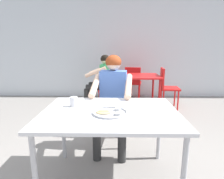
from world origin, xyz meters
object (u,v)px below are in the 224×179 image
(drinking_cup, at_px, (74,101))
(thali_tray, at_px, (110,112))
(table_background_red, at_px, (137,79))
(chair_foreground, at_px, (114,106))
(diner_foreground, at_px, (113,94))
(chair_red_right, at_px, (166,85))
(chair_red_left, at_px, (110,87))
(chair_red_far, at_px, (133,81))
(table_foreground, at_px, (110,118))
(patron_background, at_px, (101,76))

(drinking_cup, bearing_deg, thali_tray, -28.24)
(drinking_cup, xyz_separation_m, table_background_red, (0.90, 2.28, -0.16))
(thali_tray, distance_m, drinking_cup, 0.42)
(drinking_cup, bearing_deg, chair_foreground, 62.01)
(drinking_cup, height_order, diner_foreground, diner_foreground)
(thali_tray, bearing_deg, table_background_red, 77.84)
(table_background_red, height_order, chair_red_right, chair_red_right)
(thali_tray, xyz_separation_m, chair_red_left, (-0.06, 2.44, -0.28))
(drinking_cup, relative_size, table_background_red, 0.10)
(chair_red_far, bearing_deg, chair_red_left, -128.29)
(table_foreground, xyz_separation_m, chair_red_far, (0.50, 3.09, -0.19))
(thali_tray, bearing_deg, diner_foreground, 88.87)
(chair_red_right, bearing_deg, chair_foreground, -126.86)
(diner_foreground, xyz_separation_m, chair_red_far, (0.49, 2.42, -0.25))
(table_background_red, xyz_separation_m, patron_background, (-0.79, 0.01, 0.06))
(table_foreground, xyz_separation_m, chair_red_left, (-0.06, 2.38, -0.21))
(chair_foreground, relative_size, chair_red_left, 1.08)
(thali_tray, height_order, patron_background, patron_background)
(drinking_cup, height_order, chair_red_right, chair_red_right)
(table_foreground, distance_m, drinking_cup, 0.41)
(table_background_red, relative_size, chair_red_left, 1.18)
(diner_foreground, bearing_deg, table_background_red, 73.46)
(chair_red_left, bearing_deg, thali_tray, -88.60)
(chair_red_right, bearing_deg, chair_red_far, 134.65)
(table_foreground, xyz_separation_m, drinking_cup, (-0.37, 0.13, 0.12))
(chair_red_right, bearing_deg, drinking_cup, -124.12)
(drinking_cup, relative_size, chair_red_far, 0.12)
(patron_background, bearing_deg, thali_tray, -83.99)
(thali_tray, distance_m, table_background_red, 2.53)
(chair_red_far, xyz_separation_m, patron_background, (-0.76, -0.67, 0.21))
(table_foreground, xyz_separation_m, patron_background, (-0.26, 2.42, 0.02))
(chair_foreground, bearing_deg, drinking_cup, -117.99)
(chair_foreground, bearing_deg, chair_red_left, 93.57)
(table_background_red, relative_size, chair_red_right, 1.07)
(thali_tray, xyz_separation_m, chair_foreground, (0.03, 0.95, -0.25))
(chair_foreground, relative_size, table_background_red, 0.91)
(table_background_red, bearing_deg, chair_red_left, -176.71)
(patron_background, bearing_deg, chair_red_left, -11.54)
(table_foreground, distance_m, chair_foreground, 0.90)
(table_background_red, bearing_deg, diner_foreground, -106.54)
(thali_tray, height_order, table_background_red, thali_tray)
(table_background_red, bearing_deg, patron_background, 179.49)
(drinking_cup, height_order, chair_red_left, drinking_cup)
(chair_red_left, distance_m, patron_background, 0.31)
(drinking_cup, xyz_separation_m, chair_foreground, (0.40, 0.75, -0.29))
(diner_foreground, xyz_separation_m, chair_red_right, (1.16, 1.74, -0.22))
(thali_tray, xyz_separation_m, patron_background, (-0.26, 2.48, -0.06))
(diner_foreground, bearing_deg, chair_red_right, 56.35)
(patron_background, bearing_deg, table_background_red, -0.51)
(chair_red_left, bearing_deg, chair_red_right, 1.38)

